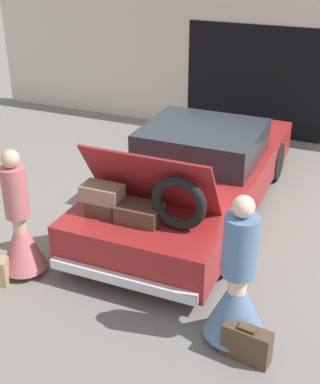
{
  "coord_description": "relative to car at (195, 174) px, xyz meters",
  "views": [
    {
      "loc": [
        2.36,
        -6.86,
        3.93
      ],
      "look_at": [
        0.0,
        -1.33,
        0.88
      ],
      "focal_mm": 50.0,
      "sensor_mm": 36.0,
      "label": 1
    }
  ],
  "objects": [
    {
      "name": "ground_plane",
      "position": [
        0.0,
        0.0,
        -0.56
      ],
      "size": [
        40.0,
        40.0,
        0.0
      ],
      "primitive_type": "plane",
      "color": "slate"
    },
    {
      "name": "garage_wall_back",
      "position": [
        0.0,
        3.53,
        0.83
      ],
      "size": [
        12.0,
        0.14,
        2.8
      ],
      "color": "beige",
      "rests_on": "ground_plane"
    },
    {
      "name": "car",
      "position": [
        0.0,
        0.0,
        0.0
      ],
      "size": [
        1.99,
        4.91,
        1.6
      ],
      "color": "maroon",
      "rests_on": "ground_plane"
    },
    {
      "name": "person_left",
      "position": [
        -1.37,
        -2.42,
        0.03
      ],
      "size": [
        0.56,
        0.56,
        1.65
      ],
      "rotation": [
        0.0,
        0.0,
        -1.54
      ],
      "color": "tan",
      "rests_on": "ground_plane"
    },
    {
      "name": "person_right",
      "position": [
        1.37,
        -2.55,
        0.04
      ],
      "size": [
        0.65,
        0.65,
        1.68
      ],
      "rotation": [
        0.0,
        0.0,
        1.73
      ],
      "color": "beige",
      "rests_on": "ground_plane"
    },
    {
      "name": "suitcase_beside_right_person",
      "position": [
        1.56,
        -2.8,
        -0.37
      ],
      "size": [
        0.51,
        0.24,
        0.41
      ],
      "color": "#473323",
      "rests_on": "ground_plane"
    }
  ]
}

